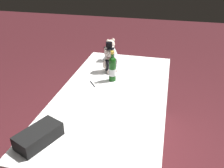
% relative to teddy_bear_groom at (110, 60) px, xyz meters
% --- Properties ---
extents(ground_plane, '(12.00, 12.00, 0.00)m').
position_rel_teddy_bear_groom_xyz_m(ground_plane, '(0.45, 0.13, -0.85)').
color(ground_plane, '#47191E').
extents(reception_table, '(1.88, 0.94, 0.73)m').
position_rel_teddy_bear_groom_xyz_m(reception_table, '(0.45, 0.13, -0.49)').
color(reception_table, white).
rests_on(reception_table, ground_plane).
extents(teddy_bear_groom, '(0.16, 0.15, 0.31)m').
position_rel_teddy_bear_groom_xyz_m(teddy_bear_groom, '(0.00, 0.00, 0.00)').
color(teddy_bear_groom, beige).
rests_on(teddy_bear_groom, reception_table).
extents(teddy_bear_bride, '(0.23, 0.23, 0.25)m').
position_rel_teddy_bear_groom_xyz_m(teddy_bear_bride, '(-0.29, -0.05, -0.02)').
color(teddy_bear_bride, white).
rests_on(teddy_bear_bride, reception_table).
extents(champagne_bottle, '(0.07, 0.07, 0.30)m').
position_rel_teddy_bear_groom_xyz_m(champagne_bottle, '(0.19, 0.08, 0.00)').
color(champagne_bottle, '#134D12').
rests_on(champagne_bottle, reception_table).
extents(signing_pen, '(0.11, 0.09, 0.01)m').
position_rel_teddy_bear_groom_xyz_m(signing_pen, '(0.32, -0.08, -0.12)').
color(signing_pen, black).
rests_on(signing_pen, reception_table).
extents(gift_case_black, '(0.33, 0.25, 0.09)m').
position_rel_teddy_bear_groom_xyz_m(gift_case_black, '(1.15, -0.18, -0.08)').
color(gift_case_black, black).
rests_on(gift_case_black, reception_table).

